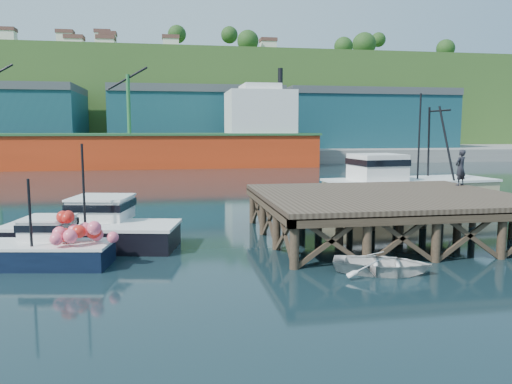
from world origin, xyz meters
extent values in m
plane|color=black|center=(0.00, 0.00, 0.00)|extent=(300.00, 300.00, 0.00)
cube|color=brown|center=(5.50, 0.00, 2.00)|extent=(12.00, 10.00, 0.25)
cube|color=#473828|center=(5.50, -4.85, 1.75)|extent=(12.00, 0.30, 0.35)
cylinder|color=#473828|center=(-0.20, -4.70, 0.80)|extent=(0.36, 0.36, 2.60)
cylinder|color=#473828|center=(-0.20, 4.70, 0.80)|extent=(0.36, 0.36, 2.60)
cylinder|color=#473828|center=(11.20, 4.70, 0.80)|extent=(0.36, 0.36, 2.60)
cube|color=gray|center=(0.00, 70.00, 1.00)|extent=(160.00, 40.00, 2.00)
cube|color=#184952|center=(0.00, 65.00, 6.50)|extent=(28.00, 16.00, 9.00)
cube|color=#184952|center=(30.00, 65.00, 6.50)|extent=(30.00, 16.00, 9.00)
cube|color=red|center=(-12.00, 48.00, 2.20)|extent=(55.00, 9.50, 4.40)
cube|color=#26592D|center=(-12.00, 48.00, 4.50)|extent=(55.50, 10.00, 0.30)
cube|color=silver|center=(8.00, 48.00, 7.50)|extent=(9.00, 9.00, 6.00)
cube|color=silver|center=(8.00, 48.00, 10.80)|extent=(5.00, 7.00, 1.20)
cylinder|color=black|center=(11.00, 48.00, 12.50)|extent=(0.70, 0.70, 2.50)
cube|color=#2D511E|center=(0.00, 100.00, 11.00)|extent=(220.00, 50.00, 22.00)
cube|color=black|center=(-9.67, -2.68, 0.41)|extent=(5.58, 2.82, 0.83)
cube|color=silver|center=(-9.67, -2.68, 0.84)|extent=(5.69, 2.87, 0.11)
cube|color=silver|center=(-9.51, -1.74, 1.24)|extent=(2.01, 2.01, 0.83)
cube|color=black|center=(-9.51, -1.74, 1.42)|extent=(2.12, 2.12, 0.28)
cylinder|color=black|center=(-9.76, -3.21, 2.11)|extent=(0.10, 0.10, 2.57)
cube|color=black|center=(-8.10, -0.03, 0.50)|extent=(7.68, 4.15, 1.01)
cube|color=silver|center=(-8.10, -0.03, 1.03)|extent=(7.83, 4.23, 0.13)
cube|color=silver|center=(-7.83, 1.25, 1.51)|extent=(2.87, 2.87, 1.01)
cube|color=black|center=(-7.83, 1.25, 1.74)|extent=(3.03, 3.03, 0.34)
cylinder|color=black|center=(-8.26, -0.74, 2.80)|extent=(0.10, 0.10, 3.58)
sphere|color=#FF5D79|center=(-8.36, -3.16, 1.23)|extent=(0.47, 0.47, 0.47)
sphere|color=#FF5D79|center=(-7.36, -2.93, 1.46)|extent=(0.47, 0.47, 0.47)
sphere|color=red|center=(-7.80, -3.49, 1.68)|extent=(0.47, 0.47, 0.47)
cube|color=tan|center=(10.95, 8.21, 0.90)|extent=(11.35, 5.03, 1.80)
cube|color=silver|center=(10.95, 8.21, 1.85)|extent=(11.57, 5.25, 0.15)
cube|color=silver|center=(8.46, 8.21, 2.70)|extent=(3.30, 3.12, 1.80)
cube|color=black|center=(8.46, 8.21, 3.10)|extent=(3.41, 3.23, 0.40)
cylinder|color=black|center=(11.45, 8.21, 4.50)|extent=(0.12, 0.12, 5.99)
imported|color=silver|center=(2.78, -5.80, 0.36)|extent=(4.16, 3.64, 0.72)
imported|color=black|center=(10.90, 2.46, 3.11)|extent=(0.85, 0.72, 1.97)
camera|label=1|loc=(-4.70, -22.29, 5.17)|focal=35.00mm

